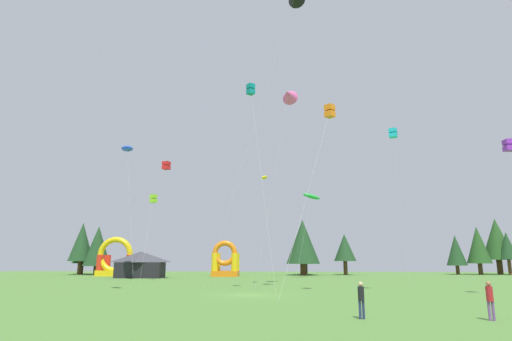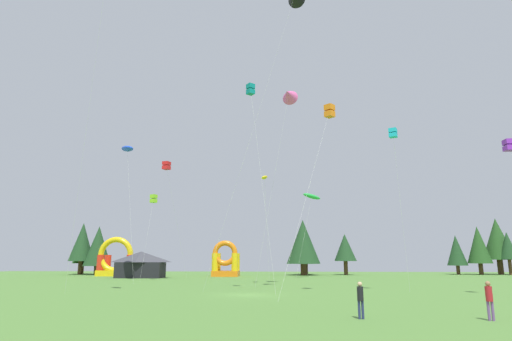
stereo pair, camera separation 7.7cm
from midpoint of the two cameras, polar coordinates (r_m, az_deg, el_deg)
The scene contains 26 objects.
ground_plane at distance 35.31m, azimuth -0.90°, elevation -16.50°, with size 120.00×120.00×0.00m, color #548438.
kite_purple_box at distance 38.65m, azimuth 31.14°, elevation 2.93°, with size 0.74×3.37×12.06m.
kite_orange_box at distance 37.09m, azimuth 9.98°, elevation 7.90°, with size 5.06×5.59×15.87m.
kite_pink_delta at distance 47.01m, azimuth 4.48°, elevation 10.20°, with size 4.81×2.12×21.43m.
kite_red_box at distance 58.68m, azimuth -12.00°, elevation 0.64°, with size 2.50×6.63×15.83m.
kite_green_parafoil at distance 63.02m, azimuth 7.61°, elevation -3.50°, with size 4.31×3.38×12.53m.
kite_lime_box at distance 57.91m, azimuth -13.67°, elevation -3.74°, with size 1.25×2.01×11.23m.
kite_teal_box at distance 39.93m, azimuth -0.68°, elevation 10.86°, with size 2.69×3.12×18.84m.
kite_cyan_box at distance 39.41m, azimuth 18.12°, elevation 4.79°, with size 1.55×2.65×14.20m.
kite_yellow_parafoil at distance 48.31m, azimuth 1.21°, elevation -0.98°, with size 1.01×3.59×12.41m.
kite_blue_parafoil at distance 58.84m, azimuth -17.00°, elevation 2.84°, with size 4.84×5.56×17.93m.
person_midfield at distance 23.76m, azimuth 29.13°, elevation -14.75°, with size 0.37×0.37×1.82m.
person_far_side at distance 22.14m, azimuth 14.06°, elevation -16.26°, with size 0.32×0.32×1.77m.
inflatable_yellow_castle at distance 70.15m, azimuth -4.11°, elevation -12.40°, with size 4.25×3.75×5.71m.
inflatable_orange_dome at distance 75.20m, azimuth -18.29°, elevation -11.76°, with size 6.12×4.06×6.38m.
festival_tent at distance 67.47m, azimuth -15.32°, elevation -12.19°, with size 6.83×3.56×3.90m.
tree_row_0 at distance 87.10m, azimuth -22.33°, elevation -10.11°, with size 3.73×3.73×6.41m.
tree_row_1 at distance 84.33m, azimuth -22.44°, elevation -8.96°, with size 4.45×4.45×9.28m.
tree_row_2 at distance 82.31m, azimuth -20.57°, elevation -9.56°, with size 4.81×4.81×8.61m.
tree_row_3 at distance 75.68m, azimuth 6.42°, elevation -9.57°, with size 5.86×5.86×9.59m.
tree_row_4 at distance 79.53m, azimuth 6.76°, elevation -10.43°, with size 3.68×3.68×7.18m.
tree_row_5 at distance 78.15m, azimuth 11.99°, elevation -10.19°, with size 3.92×3.92×7.18m.
tree_row_6 at distance 86.66m, azimuth 25.52°, elevation -9.74°, with size 3.53×3.53×7.06m.
tree_row_7 at distance 87.59m, azimuth 27.93°, elevation -8.90°, with size 4.19×4.19×8.61m.
tree_row_8 at distance 90.23m, azimuth 29.89°, elevation -8.06°, with size 5.47×5.47×10.14m.
tree_row_9 at distance 88.47m, azimuth 30.96°, elevation -8.75°, with size 3.14×3.14×7.52m.
Camera 2 is at (2.81, -35.08, 2.90)m, focal length 29.53 mm.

